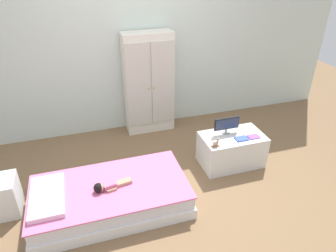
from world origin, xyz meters
name	(u,v)px	position (x,y,z in m)	size (l,w,h in m)	color
ground_plane	(165,190)	(0.00, 0.00, -0.01)	(10.00, 10.00, 0.02)	brown
back_wall	(131,37)	(0.00, 1.57, 1.35)	(6.40, 0.05, 2.70)	silver
bed	(111,197)	(-0.61, -0.10, 0.14)	(1.59, 0.85, 0.28)	white
pillow	(47,196)	(-1.21, -0.10, 0.31)	(0.32, 0.61, 0.05)	silver
doll	(106,186)	(-0.65, -0.13, 0.32)	(0.39, 0.15, 0.10)	#D6668E
nightstand	(2,197)	(-1.67, 0.16, 0.20)	(0.32, 0.32, 0.40)	white
wardrobe	(149,84)	(0.18, 1.39, 0.72)	(0.69, 0.31, 1.44)	white
tv_stand	(231,149)	(0.94, 0.23, 0.20)	(0.76, 0.46, 0.41)	silver
tv_monitor	(227,124)	(0.88, 0.31, 0.53)	(0.32, 0.10, 0.21)	#99999E
rocking_horse_toy	(216,143)	(0.64, 0.08, 0.46)	(0.09, 0.04, 0.11)	#8E6642
book_blue	(241,139)	(0.99, 0.13, 0.41)	(0.15, 0.10, 0.02)	blue
book_purple	(254,137)	(1.16, 0.13, 0.41)	(0.14, 0.10, 0.01)	#8E51B2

